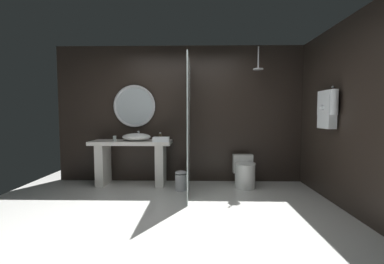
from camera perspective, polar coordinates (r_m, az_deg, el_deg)
ground_plane at (r=3.45m, az=-4.13°, el=-18.38°), size 5.76×5.76×0.00m
back_wall_panel at (r=5.08m, az=-2.21°, el=3.86°), size 4.80×0.10×2.60m
side_wall_right at (r=4.44m, az=28.74°, el=3.34°), size 0.10×2.47×2.60m
vanity_counter at (r=4.95m, az=-13.01°, el=-5.37°), size 1.46×0.54×0.82m
vessel_sink at (r=4.88m, az=-12.03°, el=-1.05°), size 0.52×0.42×0.17m
tumbler_cup at (r=4.93m, az=-16.56°, el=-1.32°), size 0.06×0.06×0.09m
soap_dispenser at (r=4.76m, az=-6.96°, el=-1.09°), size 0.06×0.06×0.16m
round_wall_mirror at (r=5.13m, az=-12.48°, el=5.55°), size 0.81×0.05×0.81m
shower_glass_panel at (r=4.33m, az=-0.68°, el=1.12°), size 0.02×1.40×2.19m
rain_shower_head at (r=4.91m, az=14.27°, el=13.76°), size 0.18×0.18×0.41m
hanging_bathrobe at (r=4.33m, az=27.43°, el=4.70°), size 0.20×0.50×0.63m
toilet at (r=4.82m, az=11.38°, el=-8.61°), size 0.37×0.53×0.56m
waste_bin at (r=4.55m, az=-2.41°, el=-10.54°), size 0.21×0.21×0.34m
folded_hand_towel at (r=4.63m, az=-6.77°, el=-1.61°), size 0.28×0.18×0.08m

